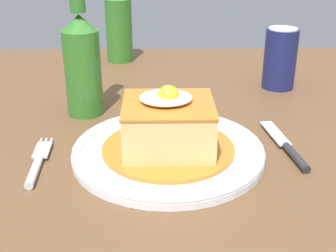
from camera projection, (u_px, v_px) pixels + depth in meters
dining_table at (183, 165)px, 0.83m from camera, size 1.37×0.97×0.72m
main_plate at (168, 151)px, 0.66m from camera, size 0.28×0.28×0.02m
sandwich_meal at (168, 127)px, 0.65m from camera, size 0.19×0.19×0.10m
fork at (37, 164)px, 0.63m from camera, size 0.02×0.14×0.01m
knife at (289, 150)px, 0.67m from camera, size 0.04×0.17×0.01m
soda_can at (280, 59)px, 0.92m from camera, size 0.07×0.07×0.12m
beer_bottle_green at (119, 20)px, 1.09m from camera, size 0.06×0.06×0.27m
beer_bottle_green_far at (82, 60)px, 0.78m from camera, size 0.06×0.06×0.27m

